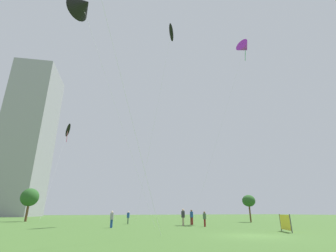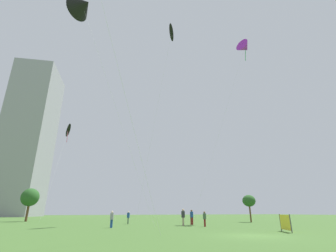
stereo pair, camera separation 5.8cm
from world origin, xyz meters
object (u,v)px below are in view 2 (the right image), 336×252
Objects in this scene: person_standing_4 at (183,216)px; kite_flying_0 at (171,33)px; event_banner at (285,222)px; kite_flying_3 at (83,6)px; person_standing_0 at (112,218)px; person_standing_2 at (128,217)px; park_tree_1 at (249,201)px; distant_highrise_0 at (29,137)px; person_standing_1 at (205,218)px; person_standing_3 at (192,216)px; kite_flying_2 at (245,47)px; kite_flying_1 at (68,130)px; park_tree_0 at (30,197)px.

person_standing_4 is 0.06× the size of kite_flying_0.
person_standing_4 is 12.13m from event_banner.
person_standing_0 is at bearing 29.64° from kite_flying_3.
park_tree_1 reaches higher than person_standing_2.
park_tree_1 is at bearing -46.30° from distant_highrise_0.
event_banner is at bearing 97.30° from person_standing_0.
person_standing_1 is 11.30m from person_standing_2.
kite_flying_2 is (15.00, 2.91, 32.33)m from person_standing_3.
person_standing_2 is at bearing 48.87° from kite_flying_3.
kite_flying_0 is at bearing 175.52° from kite_flying_2.
person_standing_0 is 0.05× the size of kite_flying_0.
park_tree_1 is (19.82, -1.08, 2.29)m from person_standing_2.
person_standing_0 is 8.16m from person_standing_2.
distant_highrise_0 is (-46.02, 74.31, -3.78)m from kite_flying_2.
person_standing_0 is at bearing -74.93° from person_standing_4.
kite_flying_1 reaches higher than person_standing_4.
person_standing_0 is at bearing 132.74° from person_standing_1.
kite_flying_0 is at bearing -180.00° from park_tree_1.
distant_highrise_0 is at bearing 109.86° from event_banner.
person_standing_1 is 0.03× the size of distant_highrise_0.
person_standing_2 is 39.20m from kite_flying_2.
park_tree_0 is at bearing 153.34° from kite_flying_2.
person_standing_2 reaches higher than person_standing_1.
kite_flying_3 is at bearing 156.43° from event_banner.
event_banner is (2.20, -9.01, -0.20)m from person_standing_1.
distant_highrise_0 reaches higher than kite_flying_1.
person_standing_4 is at bearing -165.23° from kite_flying_2.
person_standing_1 is 9.28m from event_banner.
person_standing_3 is 35.76m from kite_flying_2.
kite_flying_2 is 49.65m from park_tree_0.
distant_highrise_0 is at bearing 38.50° from person_standing_2.
kite_flying_2 is at bearing 14.90° from kite_flying_3.
person_standing_3 is 0.33× the size of park_tree_0.
person_standing_2 is at bearing -62.10° from kite_flying_1.
kite_flying_3 reaches higher than kite_flying_1.
kite_flying_3 reaches higher than person_standing_0.
kite_flying_2 is 38.77m from event_banner.
kite_flying_1 is 28.93m from kite_flying_3.
person_standing_3 is 87.98m from distant_highrise_0.
person_standing_3 is (0.58, 4.13, 0.12)m from person_standing_1.
person_standing_2 is 8.40m from person_standing_4.
event_banner is at bearing -56.68° from park_tree_0.
kite_flying_1 is (-5.78, 24.97, 16.60)m from person_standing_0.
kite_flying_2 reaches higher than park_tree_1.
person_standing_2 reaches higher than person_standing_0.
kite_flying_2 is 0.59× the size of distant_highrise_0.
kite_flying_0 reaches higher than person_standing_3.
kite_flying_2 is 6.38× the size of park_tree_0.
person_standing_0 is 0.05× the size of kite_flying_2.
park_tree_1 is (13.49, 8.29, 2.32)m from person_standing_1.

